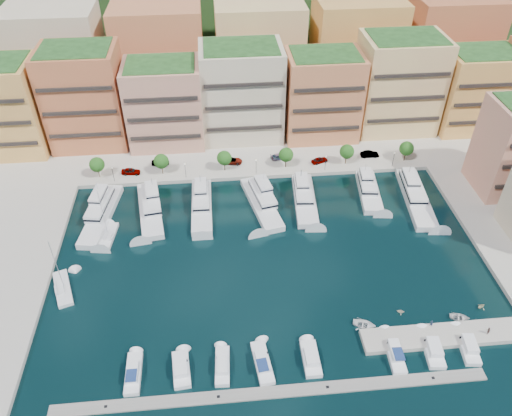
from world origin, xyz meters
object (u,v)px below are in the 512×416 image
object	(u,v)px
cruiser_7	(394,352)
tree_2	(224,158)
lamppost_4	(394,157)
tender_2	(460,317)
lamppost_1	(185,168)
yacht_5	(369,189)
sailboat_1	(63,289)
tree_1	(161,161)
yacht_3	(261,200)
car_0	(131,171)
lamppost_0	(113,172)
tree_0	(97,165)
tree_5	(407,148)
yacht_2	(202,203)
tender_1	(401,311)
person_1	(488,331)
cruiser_9	(468,346)
car_5	(370,154)
cruiser_1	(133,374)
person_0	(431,323)
cruiser_3	(222,366)
tree_3	(286,155)
tree_4	(347,152)
yacht_6	(415,194)
cruiser_8	(432,349)
car_3	(279,157)
cruiser_5	(311,359)
car_1	(160,162)
cruiser_2	(181,370)
tender_3	(481,306)
lamppost_3	(326,161)
lamppost_2	(256,164)
car_4	(320,160)
yacht_1	(150,207)
car_2	(232,161)
tender_0	(364,324)

from	to	relation	value
cruiser_7	tree_2	bearing A→B (deg)	114.86
lamppost_4	tender_2	bearing A→B (deg)	-92.77
lamppost_1	yacht_5	xyz separation A→B (m)	(45.00, -9.62, -2.62)
sailboat_1	tree_1	bearing A→B (deg)	64.40
yacht_3	car_0	distance (m)	35.32
lamppost_0	cruiser_7	bearing A→B (deg)	-45.46
tree_0	cruiser_7	size ratio (longest dim) A/B	0.63
tree_5	yacht_2	bearing A→B (deg)	-165.97
tender_1	person_1	distance (m)	15.27
cruiser_9	car_5	xyz separation A→B (m)	(-1.09, 60.74, 1.26)
lamppost_4	cruiser_7	world-z (taller)	lamppost_4
cruiser_1	car_5	distance (m)	83.55
person_0	cruiser_3	bearing A→B (deg)	57.19
tree_3	car_5	distance (m)	23.56
tree_4	yacht_6	world-z (taller)	tree_4
sailboat_1	cruiser_8	bearing A→B (deg)	-16.97
yacht_2	car_3	world-z (taller)	yacht_2
cruiser_5	car_0	distance (m)	68.98
yacht_5	car_0	bearing A→B (deg)	168.08
tender_1	car_1	distance (m)	71.74
person_0	cruiser_7	bearing A→B (deg)	79.52
yacht_3	cruiser_8	world-z (taller)	yacht_3
yacht_5	lamppost_1	bearing A→B (deg)	167.94
cruiser_2	cruiser_5	distance (m)	22.28
yacht_6	tender_3	xyz separation A→B (m)	(1.12, -34.47, -0.75)
tree_0	tree_2	xyz separation A→B (m)	(32.00, 0.00, 0.00)
yacht_5	lamppost_3	bearing A→B (deg)	133.10
lamppost_2	cruiser_8	xyz separation A→B (m)	(25.88, -55.79, -3.28)
tree_2	cruiser_3	size ratio (longest dim) A/B	0.74
lamppost_4	car_1	distance (m)	61.19
car_4	person_0	distance (m)	55.61
yacht_2	lamppost_1	bearing A→B (deg)	108.90
tree_0	lamppost_4	distance (m)	76.04
cruiser_1	car_0	bearing A→B (deg)	95.85
yacht_2	yacht_5	world-z (taller)	same
cruiser_9	car_5	world-z (taller)	car_5
yacht_1	tender_2	size ratio (longest dim) A/B	5.67
yacht_6	cruiser_5	distance (m)	54.48
tree_5	car_4	distance (m)	22.99
lamppost_2	lamppost_3	bearing A→B (deg)	0.00
lamppost_3	sailboat_1	size ratio (longest dim) A/B	0.32
tree_2	car_3	distance (m)	15.69
tree_3	tender_1	xyz separation A→B (m)	(15.07, -49.26, -4.35)
cruiser_8	lamppost_4	bearing A→B (deg)	79.72
tree_5	car_1	distance (m)	65.02
car_2	person_0	size ratio (longest dim) A/B	3.51
sailboat_1	tender_0	size ratio (longest dim) A/B	3.13
car_2	cruiser_1	bearing A→B (deg)	169.10
lamppost_2	cruiser_8	bearing A→B (deg)	-65.11
tender_0	tender_2	bearing A→B (deg)	-70.14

